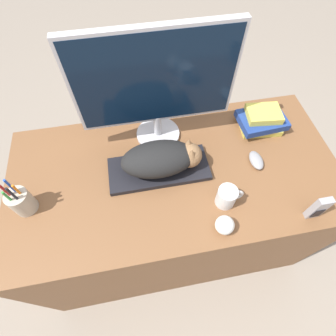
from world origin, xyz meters
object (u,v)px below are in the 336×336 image
object	(u,v)px
computer_mouse	(256,160)
book_stack	(261,120)
monitor	(156,84)
baseball	(225,225)
keyboard	(159,169)
phone	(318,208)
coffee_mug	(227,197)
cat	(163,158)
pen_cup	(21,201)

from	to	relation	value
computer_mouse	book_stack	bearing A→B (deg)	65.01
monitor	baseball	bearing A→B (deg)	-71.23
keyboard	phone	distance (m)	0.63
computer_mouse	coffee_mug	world-z (taller)	coffee_mug
computer_mouse	phone	xyz separation A→B (m)	(0.12, -0.27, 0.05)
book_stack	coffee_mug	bearing A→B (deg)	-128.30
keyboard	coffee_mug	bearing A→B (deg)	-39.26
baseball	monitor	bearing A→B (deg)	108.77
cat	pen_cup	distance (m)	0.56
coffee_mug	pen_cup	bearing A→B (deg)	171.33
phone	book_stack	bearing A→B (deg)	93.97
monitor	pen_cup	size ratio (longest dim) A/B	3.02
coffee_mug	book_stack	world-z (taller)	book_stack
coffee_mug	monitor	bearing A→B (deg)	118.18
computer_mouse	phone	world-z (taller)	phone
keyboard	baseball	distance (m)	0.36
cat	baseball	distance (m)	0.35
book_stack	computer_mouse	bearing A→B (deg)	-114.99
baseball	phone	bearing A→B (deg)	-1.68
monitor	pen_cup	distance (m)	0.67
keyboard	pen_cup	size ratio (longest dim) A/B	2.05
coffee_mug	book_stack	bearing A→B (deg)	51.70
cat	monitor	size ratio (longest dim) A/B	0.53
monitor	phone	world-z (taller)	monitor
monitor	coffee_mug	distance (m)	0.51
keyboard	book_stack	bearing A→B (deg)	17.13
keyboard	coffee_mug	distance (m)	0.31
keyboard	pen_cup	xyz separation A→B (m)	(-0.54, -0.07, 0.05)
cat	phone	world-z (taller)	cat
monitor	computer_mouse	xyz separation A→B (m)	(0.40, -0.23, -0.28)
computer_mouse	coffee_mug	distance (m)	0.25
keyboard	computer_mouse	xyz separation A→B (m)	(0.42, -0.03, 0.00)
phone	cat	bearing A→B (deg)	149.57
keyboard	phone	bearing A→B (deg)	-29.46
computer_mouse	baseball	bearing A→B (deg)	-130.78
baseball	phone	world-z (taller)	phone
monitor	baseball	distance (m)	0.58
pen_cup	keyboard	bearing A→B (deg)	7.92
keyboard	coffee_mug	world-z (taller)	coffee_mug
phone	coffee_mug	bearing A→B (deg)	159.57
book_stack	phone	bearing A→B (deg)	-86.03
baseball	phone	distance (m)	0.35
phone	book_stack	size ratio (longest dim) A/B	0.59
pen_cup	computer_mouse	bearing A→B (deg)	2.44
coffee_mug	pen_cup	distance (m)	0.78
computer_mouse	book_stack	size ratio (longest dim) A/B	0.45
coffee_mug	computer_mouse	bearing A→B (deg)	40.27
computer_mouse	book_stack	world-z (taller)	book_stack
monitor	coffee_mug	size ratio (longest dim) A/B	5.79
coffee_mug	phone	xyz separation A→B (m)	(0.31, -0.12, 0.02)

